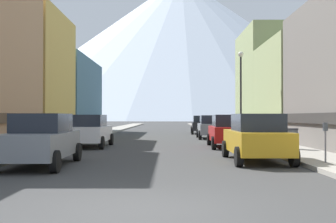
{
  "coord_description": "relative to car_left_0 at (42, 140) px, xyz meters",
  "views": [
    {
      "loc": [
        0.51,
        -7.13,
        1.67
      ],
      "look_at": [
        0.41,
        36.1,
        2.24
      ],
      "focal_mm": 42.97,
      "sensor_mm": 36.0,
      "label": 1
    }
  ],
  "objects": [
    {
      "name": "trash_bin_right",
      "position": [
        10.15,
        5.32,
        -0.26
      ],
      "size": [
        0.59,
        0.59,
        0.98
      ],
      "color": "#4C5156",
      "rests_on": "sidewalk_right"
    },
    {
      "name": "streetlamp_right",
      "position": [
        9.15,
        13.02,
        3.09
      ],
      "size": [
        0.36,
        0.36,
        5.86
      ],
      "color": "black",
      "rests_on": "sidewalk_right"
    },
    {
      "name": "car_left_0",
      "position": [
        0.0,
        0.0,
        0.0
      ],
      "size": [
        2.16,
        4.45,
        1.78
      ],
      "color": "slate",
      "rests_on": "ground"
    },
    {
      "name": "storefront_left_2",
      "position": [
        -7.48,
        16.84,
        3.71
      ],
      "size": [
        7.87,
        8.56,
        9.55
      ],
      "color": "#D8B259",
      "rests_on": "ground"
    },
    {
      "name": "sidewalk_right",
      "position": [
        10.05,
        28.53,
        -0.82
      ],
      "size": [
        2.5,
        100.0,
        0.15
      ],
      "primitive_type": "cube",
      "color": "gray",
      "rests_on": "ground"
    },
    {
      "name": "storefront_right_3",
      "position": [
        15.54,
        23.64,
        3.76
      ],
      "size": [
        8.78,
        8.74,
        9.65
      ],
      "color": "#8C9966",
      "rests_on": "ground"
    },
    {
      "name": "car_right_0",
      "position": [
        7.6,
        1.38,
        0.0
      ],
      "size": [
        2.09,
        4.41,
        1.78
      ],
      "color": "#B28419",
      "rests_on": "ground"
    },
    {
      "name": "car_left_1",
      "position": [
        0.0,
        8.53,
        0.0
      ],
      "size": [
        2.08,
        4.41,
        1.78
      ],
      "color": "silver",
      "rests_on": "ground"
    },
    {
      "name": "pedestrian_2",
      "position": [
        10.05,
        20.38,
        -0.05
      ],
      "size": [
        0.36,
        0.36,
        1.52
      ],
      "color": "navy",
      "rests_on": "sidewalk_right"
    },
    {
      "name": "pedestrian_0",
      "position": [
        10.05,
        11.0,
        0.04
      ],
      "size": [
        0.36,
        0.36,
        1.7
      ],
      "color": "maroon",
      "rests_on": "sidewalk_right"
    },
    {
      "name": "mountain_backdrop",
      "position": [
        13.18,
        253.53,
        46.59
      ],
      "size": [
        248.5,
        248.5,
        94.99
      ],
      "primitive_type": "cone",
      "color": "silver",
      "rests_on": "ground"
    },
    {
      "name": "parking_meter_near",
      "position": [
        9.55,
        -0.24,
        0.11
      ],
      "size": [
        0.14,
        0.1,
        1.33
      ],
      "color": "#595960",
      "rests_on": "sidewalk_right"
    },
    {
      "name": "sidewalk_left",
      "position": [
        -2.45,
        28.53,
        -0.82
      ],
      "size": [
        2.5,
        100.0,
        0.15
      ],
      "primitive_type": "cube",
      "color": "gray",
      "rests_on": "ground"
    },
    {
      "name": "storefront_right_2",
      "position": [
        16.1,
        15.18,
        2.5
      ],
      "size": [
        9.89,
        8.13,
        7.05
      ],
      "color": "#8C9966",
      "rests_on": "ground"
    },
    {
      "name": "car_right_1",
      "position": [
        7.6,
        8.33,
        0.0
      ],
      "size": [
        2.17,
        4.45,
        1.78
      ],
      "color": "#9E1111",
      "rests_on": "ground"
    },
    {
      "name": "potted_plant_0",
      "position": [
        10.8,
        13.14,
        -0.37
      ],
      "size": [
        0.47,
        0.47,
        0.78
      ],
      "color": "brown",
      "rests_on": "sidewalk_right"
    },
    {
      "name": "ground_plane",
      "position": [
        3.8,
        -6.47,
        -0.9
      ],
      "size": [
        400.0,
        400.0,
        0.0
      ],
      "primitive_type": "plane",
      "color": "#363636"
    },
    {
      "name": "car_right_2",
      "position": [
        7.6,
        17.15,
        0.0
      ],
      "size": [
        2.16,
        4.45,
        1.78
      ],
      "color": "slate",
      "rests_on": "ground"
    },
    {
      "name": "car_right_3",
      "position": [
        7.6,
        25.77,
        0.0
      ],
      "size": [
        2.22,
        4.47,
        1.78
      ],
      "color": "black",
      "rests_on": "ground"
    },
    {
      "name": "pedestrian_1",
      "position": [
        -2.45,
        6.98,
        -0.04
      ],
      "size": [
        0.36,
        0.36,
        1.56
      ],
      "color": "brown",
      "rests_on": "sidewalk_left"
    },
    {
      "name": "storefront_left_3",
      "position": [
        -7.59,
        28.32,
        2.79
      ],
      "size": [
        8.08,
        13.38,
        7.66
      ],
      "color": "slate",
      "rests_on": "ground"
    }
  ]
}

